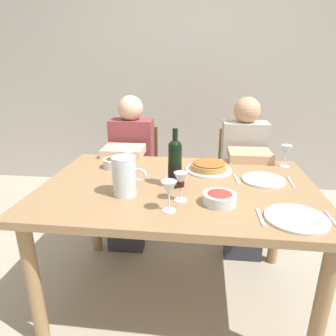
{
  "coord_description": "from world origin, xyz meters",
  "views": [
    {
      "loc": [
        0.12,
        -1.51,
        1.39
      ],
      "look_at": [
        -0.07,
        0.09,
        0.82
      ],
      "focal_mm": 31.61,
      "sensor_mm": 36.0,
      "label": 1
    }
  ],
  "objects": [
    {
      "name": "wine_bottle",
      "position": [
        -0.02,
        -0.02,
        0.89
      ],
      "size": [
        0.07,
        0.07,
        0.32
      ],
      "color": "black",
      "rests_on": "dining_table"
    },
    {
      "name": "wine_glass_centre",
      "position": [
        0.03,
        -0.2,
        0.86
      ],
      "size": [
        0.07,
        0.07,
        0.15
      ],
      "color": "silver",
      "rests_on": "dining_table"
    },
    {
      "name": "back_wall",
      "position": [
        0.0,
        1.91,
        1.4
      ],
      "size": [
        8.0,
        0.1,
        2.8
      ],
      "primitive_type": "cube",
      "color": "#B2ADA3",
      "rests_on": "ground"
    },
    {
      "name": "wine_glass_left_diner",
      "position": [
        -0.31,
        0.15,
        0.86
      ],
      "size": [
        0.06,
        0.06,
        0.14
      ],
      "color": "silver",
      "rests_on": "dining_table"
    },
    {
      "name": "dining_table",
      "position": [
        0.0,
        0.0,
        0.67
      ],
      "size": [
        1.5,
        1.0,
        0.76
      ],
      "color": "#9E7A51",
      "rests_on": "ground"
    },
    {
      "name": "water_pitcher",
      "position": [
        -0.26,
        -0.17,
        0.85
      ],
      "size": [
        0.17,
        0.12,
        0.2
      ],
      "color": "silver",
      "rests_on": "dining_table"
    },
    {
      "name": "salad_bowl",
      "position": [
        0.22,
        -0.21,
        0.79
      ],
      "size": [
        0.16,
        0.16,
        0.06
      ],
      "color": "silver",
      "rests_on": "dining_table"
    },
    {
      "name": "knife_left_setting",
      "position": [
        0.69,
        -0.33,
        0.76
      ],
      "size": [
        0.01,
        0.18,
        0.0
      ],
      "primitive_type": "cube",
      "rotation": [
        0.0,
        0.0,
        1.56
      ],
      "color": "silver",
      "rests_on": "dining_table"
    },
    {
      "name": "diner_right",
      "position": [
        0.45,
        0.68,
        0.62
      ],
      "size": [
        0.34,
        0.5,
        1.16
      ],
      "rotation": [
        0.0,
        0.0,
        3.16
      ],
      "color": "#B7B2A8",
      "rests_on": "ground"
    },
    {
      "name": "spoon_right_setting",
      "position": [
        0.33,
        0.11,
        0.76
      ],
      "size": [
        0.03,
        0.16,
        0.0
      ],
      "primitive_type": "cube",
      "rotation": [
        0.0,
        0.0,
        1.67
      ],
      "color": "silver",
      "rests_on": "dining_table"
    },
    {
      "name": "wine_glass_right_diner",
      "position": [
        -0.01,
        -0.31,
        0.87
      ],
      "size": [
        0.07,
        0.07,
        0.15
      ],
      "color": "silver",
      "rests_on": "dining_table"
    },
    {
      "name": "chair_right",
      "position": [
        0.45,
        0.91,
        0.5
      ],
      "size": [
        0.41,
        0.41,
        0.87
      ],
      "rotation": [
        0.0,
        0.0,
        3.16
      ],
      "color": "brown",
      "rests_on": "ground"
    },
    {
      "name": "wine_glass_spare",
      "position": [
        0.66,
        0.38,
        0.86
      ],
      "size": [
        0.07,
        0.07,
        0.14
      ],
      "color": "silver",
      "rests_on": "dining_table"
    },
    {
      "name": "chair_left",
      "position": [
        -0.45,
        0.91,
        0.5
      ],
      "size": [
        0.41,
        0.41,
        0.87
      ],
      "rotation": [
        0.0,
        0.0,
        3.16
      ],
      "color": "brown",
      "rests_on": "ground"
    },
    {
      "name": "dinner_plate_right_setting",
      "position": [
        0.48,
        0.11,
        0.77
      ],
      "size": [
        0.24,
        0.24,
        0.01
      ],
      "primitive_type": "cylinder",
      "color": "silver",
      "rests_on": "dining_table"
    },
    {
      "name": "diner_left",
      "position": [
        -0.45,
        0.68,
        0.62
      ],
      "size": [
        0.34,
        0.51,
        1.16
      ],
      "rotation": [
        0.0,
        0.0,
        3.16
      ],
      "color": "#8E3D42",
      "rests_on": "ground"
    },
    {
      "name": "knife_right_setting",
      "position": [
        0.63,
        0.11,
        0.76
      ],
      "size": [
        0.02,
        0.18,
        0.0
      ],
      "primitive_type": "cube",
      "rotation": [
        0.0,
        0.0,
        1.52
      ],
      "color": "silver",
      "rests_on": "dining_table"
    },
    {
      "name": "olive_bowl",
      "position": [
        -0.43,
        0.24,
        0.79
      ],
      "size": [
        0.15,
        0.15,
        0.07
      ],
      "color": "silver",
      "rests_on": "dining_table"
    },
    {
      "name": "fork_left_setting",
      "position": [
        0.39,
        -0.33,
        0.76
      ],
      "size": [
        0.02,
        0.16,
        0.0
      ],
      "primitive_type": "cube",
      "rotation": [
        0.0,
        0.0,
        1.59
      ],
      "color": "silver",
      "rests_on": "dining_table"
    },
    {
      "name": "dinner_plate_left_setting",
      "position": [
        0.54,
        -0.33,
        0.77
      ],
      "size": [
        0.27,
        0.27,
        0.01
      ],
      "primitive_type": "cylinder",
      "color": "silver",
      "rests_on": "dining_table"
    },
    {
      "name": "baked_tart",
      "position": [
        0.17,
        0.25,
        0.79
      ],
      "size": [
        0.28,
        0.28,
        0.06
      ],
      "color": "silver",
      "rests_on": "dining_table"
    },
    {
      "name": "ground_plane",
      "position": [
        0.0,
        0.0,
        0.0
      ],
      "size": [
        8.0,
        8.0,
        0.0
      ],
      "primitive_type": "plane",
      "color": "#B2A893"
    }
  ]
}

